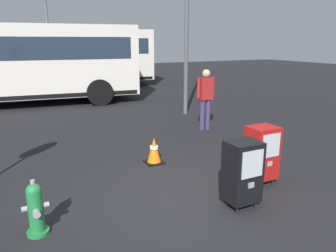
{
  "coord_description": "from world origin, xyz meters",
  "views": [
    {
      "loc": [
        -2.27,
        -3.91,
        2.4
      ],
      "look_at": [
        0.3,
        1.2,
        0.9
      ],
      "focal_mm": 34.66,
      "sensor_mm": 36.0,
      "label": 1
    }
  ],
  "objects": [
    {
      "name": "traffic_cone",
      "position": [
        0.26,
        1.75,
        0.26
      ],
      "size": [
        0.36,
        0.36,
        0.53
      ],
      "color": "black",
      "rests_on": "ground_plane"
    },
    {
      "name": "street_light_near_right",
      "position": [
        0.01,
        14.48,
        3.76
      ],
      "size": [
        0.32,
        0.32,
        6.43
      ],
      "color": "#4C4F54",
      "rests_on": "ground_plane"
    },
    {
      "name": "newspaper_box_primary",
      "position": [
        1.49,
        0.02,
        0.57
      ],
      "size": [
        0.48,
        0.42,
        1.02
      ],
      "color": "black",
      "rests_on": "ground_plane"
    },
    {
      "name": "bus_far",
      "position": [
        -0.02,
        14.1,
        1.71
      ],
      "size": [
        10.66,
        3.42,
        3.0
      ],
      "rotation": [
        0.0,
        0.0,
        -0.08
      ],
      "color": "beige",
      "rests_on": "ground_plane"
    },
    {
      "name": "newspaper_box_secondary",
      "position": [
        0.67,
        -0.48,
        0.57
      ],
      "size": [
        0.48,
        0.42,
        1.02
      ],
      "color": "black",
      "rests_on": "ground_plane"
    },
    {
      "name": "ground_plane",
      "position": [
        0.0,
        0.0,
        0.0
      ],
      "size": [
        60.0,
        60.0,
        0.0
      ],
      "primitive_type": "plane",
      "color": "black"
    },
    {
      "name": "fire_hydrant",
      "position": [
        -2.11,
        0.13,
        0.35
      ],
      "size": [
        0.33,
        0.32,
        0.75
      ],
      "color": "#1E7238",
      "rests_on": "ground_plane"
    },
    {
      "name": "pedestrian",
      "position": [
        2.59,
        3.46,
        0.95
      ],
      "size": [
        0.55,
        0.22,
        1.67
      ],
      "color": "#382D51",
      "rests_on": "ground_plane"
    }
  ]
}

